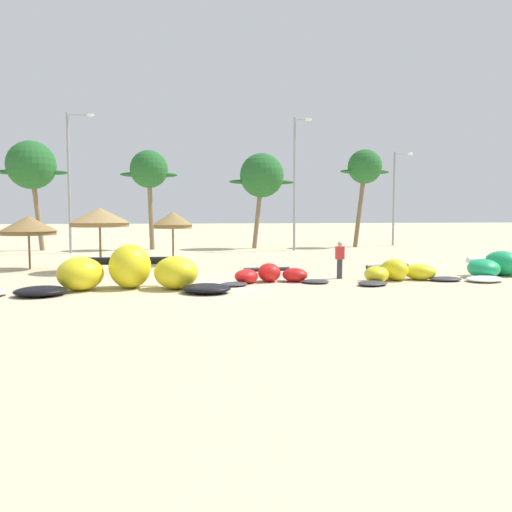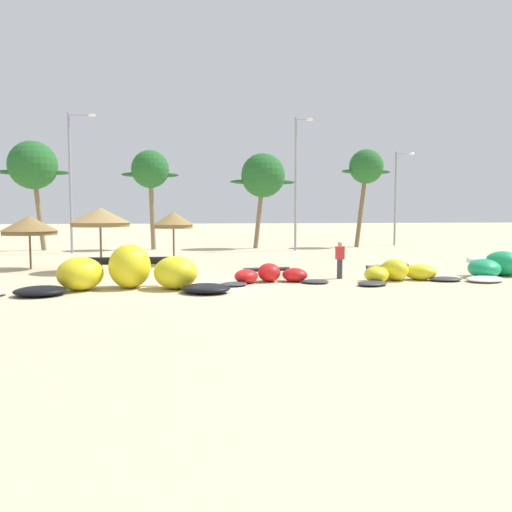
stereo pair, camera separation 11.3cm
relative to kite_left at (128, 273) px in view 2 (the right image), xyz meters
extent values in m
plane|color=beige|center=(3.08, 0.40, -0.64)|extent=(260.00, 260.00, 0.00)
ellipsoid|color=black|center=(-2.91, -1.01, -0.47)|extent=(2.15, 2.02, 0.33)
ellipsoid|color=yellow|center=(-1.74, 0.08, -0.02)|extent=(2.33, 2.36, 1.24)
ellipsoid|color=yellow|center=(0.02, 0.42, 0.20)|extent=(1.67, 1.85, 1.67)
ellipsoid|color=yellow|center=(1.74, -0.11, -0.02)|extent=(2.27, 2.33, 1.24)
ellipsoid|color=black|center=(2.78, -1.33, -0.47)|extent=(2.25, 2.15, 0.33)
cylinder|color=black|center=(0.06, 1.04, 0.35)|extent=(3.35, 0.49, 0.30)
cube|color=black|center=(0.01, 0.25, 0.20)|extent=(1.25, 0.70, 0.04)
ellipsoid|color=#333338|center=(3.99, 0.33, -0.56)|extent=(1.40, 1.31, 0.15)
ellipsoid|color=red|center=(4.59, 1.06, -0.35)|extent=(1.37, 1.43, 0.57)
ellipsoid|color=red|center=(5.61, 1.40, -0.25)|extent=(1.02, 1.17, 0.77)
ellipsoid|color=red|center=(6.66, 1.21, -0.35)|extent=(1.43, 1.45, 0.57)
ellipsoid|color=#333338|center=(7.37, 0.57, -0.56)|extent=(1.32, 1.20, 0.15)
cylinder|color=#333338|center=(5.58, 1.79, -0.16)|extent=(1.99, 0.32, 0.18)
cube|color=#333338|center=(5.62, 1.29, -0.25)|extent=(0.75, 0.45, 0.04)
ellipsoid|color=#333338|center=(9.39, -0.47, -0.55)|extent=(1.70, 1.59, 0.18)
ellipsoid|color=yellow|center=(9.92, 0.41, -0.30)|extent=(1.45, 1.65, 0.67)
ellipsoid|color=yellow|center=(10.94, 0.93, -0.19)|extent=(1.29, 1.56, 0.90)
ellipsoid|color=yellow|center=(12.08, 0.91, -0.30)|extent=(1.69, 1.67, 0.67)
ellipsoid|color=#333338|center=(12.94, 0.35, -0.55)|extent=(1.48, 1.17, 0.18)
cylinder|color=#333338|center=(10.83, 1.40, -0.09)|extent=(2.12, 0.67, 0.19)
cube|color=#333338|center=(10.97, 0.80, -0.19)|extent=(0.87, 0.66, 0.04)
ellipsoid|color=white|center=(14.48, -0.11, -0.53)|extent=(2.26, 2.13, 0.22)
ellipsoid|color=#199E5B|center=(15.20, 1.09, -0.22)|extent=(1.96, 2.19, 0.83)
ellipsoid|color=#199E5B|center=(16.59, 1.79, -0.08)|extent=(1.73, 2.06, 1.12)
cylinder|color=white|center=(16.46, 2.41, 0.05)|extent=(2.89, 0.89, 0.26)
cube|color=white|center=(16.63, 1.61, -0.08)|extent=(1.17, 0.86, 0.04)
cylinder|color=brown|center=(-5.42, 8.33, 0.33)|extent=(0.10, 0.10, 1.95)
cone|color=olive|center=(-5.42, 8.33, 1.69)|extent=(2.80, 2.80, 0.78)
cylinder|color=brown|center=(-5.42, 8.33, 1.21)|extent=(2.66, 2.66, 0.20)
cylinder|color=brown|center=(-1.73, 6.54, 0.55)|extent=(0.10, 0.10, 2.39)
cone|color=#9E7F4C|center=(-1.73, 6.54, 2.11)|extent=(2.92, 2.92, 0.73)
cylinder|color=olive|center=(-1.73, 6.54, 1.65)|extent=(2.78, 2.78, 0.20)
cylinder|color=brown|center=(1.81, 9.39, 0.47)|extent=(0.10, 0.10, 2.22)
cone|color=olive|center=(1.81, 9.39, 1.93)|extent=(2.20, 2.20, 0.71)
cylinder|color=olive|center=(1.81, 9.39, 1.48)|extent=(2.09, 2.09, 0.20)
cylinder|color=#383842|center=(8.84, 1.89, -0.21)|extent=(0.24, 0.24, 0.85)
cube|color=red|center=(8.84, 1.89, 0.49)|extent=(0.36, 0.22, 0.56)
sphere|color=tan|center=(8.84, 1.89, 0.88)|extent=(0.20, 0.20, 0.20)
cylinder|color=#7F6647|center=(-8.21, 23.00, 2.61)|extent=(0.98, 0.36, 6.51)
sphere|color=#236028|center=(-8.52, 23.00, 5.87)|extent=(3.68, 3.68, 3.68)
ellipsoid|color=#236028|center=(-9.99, 23.00, 5.32)|extent=(2.57, 0.50, 0.36)
ellipsoid|color=#236028|center=(-7.05, 23.00, 5.32)|extent=(2.57, 0.50, 0.36)
cylinder|color=#7F6647|center=(0.35, 22.61, 2.51)|extent=(0.53, 0.36, 6.30)
sphere|color=#236028|center=(0.26, 22.61, 5.65)|extent=(2.95, 2.95, 2.95)
ellipsoid|color=#236028|center=(-0.92, 22.61, 5.21)|extent=(2.06, 0.50, 0.36)
ellipsoid|color=#236028|center=(1.44, 22.61, 5.21)|extent=(2.06, 0.50, 0.36)
cylinder|color=#7F6647|center=(8.92, 22.56, 2.32)|extent=(0.98, 0.36, 5.92)
sphere|color=#236028|center=(9.22, 22.56, 5.27)|extent=(3.57, 3.57, 3.57)
ellipsoid|color=#236028|center=(7.80, 22.56, 4.73)|extent=(2.50, 0.50, 0.36)
ellipsoid|color=#236028|center=(10.65, 22.56, 4.73)|extent=(2.50, 0.50, 0.36)
cylinder|color=brown|center=(17.62, 22.56, 2.73)|extent=(1.12, 0.36, 6.75)
sphere|color=#236028|center=(18.00, 22.56, 6.11)|extent=(2.87, 2.87, 2.87)
ellipsoid|color=#236028|center=(16.86, 22.56, 5.68)|extent=(2.01, 0.50, 0.36)
ellipsoid|color=#236028|center=(19.15, 22.56, 5.68)|extent=(2.01, 0.50, 0.36)
cylinder|color=gray|center=(-5.24, 19.50, 4.31)|extent=(0.18, 0.18, 9.90)
cylinder|color=gray|center=(-4.45, 19.50, 9.11)|extent=(1.58, 0.10, 0.10)
ellipsoid|color=silver|center=(-3.65, 19.50, 9.11)|extent=(0.56, 0.24, 0.20)
cylinder|color=gray|center=(11.19, 19.52, 4.39)|extent=(0.18, 0.18, 10.06)
cylinder|color=gray|center=(11.72, 19.52, 9.27)|extent=(1.05, 0.10, 0.10)
ellipsoid|color=silver|center=(12.25, 19.52, 9.27)|extent=(0.56, 0.24, 0.20)
cylinder|color=gray|center=(21.44, 24.34, 3.48)|extent=(0.18, 0.18, 8.24)
cylinder|color=gray|center=(22.17, 24.34, 7.45)|extent=(1.46, 0.10, 0.10)
ellipsoid|color=silver|center=(22.90, 24.34, 7.45)|extent=(0.56, 0.24, 0.20)
camera|label=1|loc=(1.27, -20.21, 2.20)|focal=37.42mm
camera|label=2|loc=(1.38, -20.23, 2.20)|focal=37.42mm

